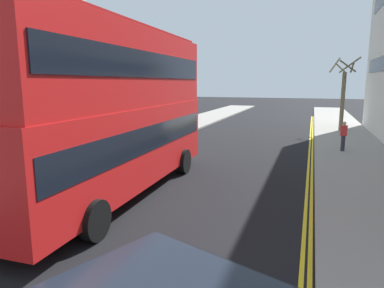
{
  "coord_description": "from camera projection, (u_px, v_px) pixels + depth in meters",
  "views": [
    {
      "loc": [
        4.25,
        0.25,
        3.84
      ],
      "look_at": [
        0.5,
        11.0,
        1.8
      ],
      "focal_mm": 32.22,
      "sensor_mm": 36.0,
      "label": 1
    }
  ],
  "objects": [
    {
      "name": "sidewalk_right",
      "position": [
        364.0,
        173.0,
        14.57
      ],
      "size": [
        4.0,
        80.0,
        0.14
      ],
      "primitive_type": "cube",
      "color": "gray",
      "rests_on": "ground"
    },
    {
      "name": "sidewalk_left",
      "position": [
        101.0,
        152.0,
        18.79
      ],
      "size": [
        4.0,
        80.0,
        0.14
      ],
      "primitive_type": "cube",
      "color": "gray",
      "rests_on": "ground"
    },
    {
      "name": "kerb_line_outer",
      "position": [
        312.0,
        182.0,
        13.4
      ],
      "size": [
        0.1,
        56.0,
        0.01
      ],
      "primitive_type": "cube",
      "color": "yellow",
      "rests_on": "ground"
    },
    {
      "name": "kerb_line_inner",
      "position": [
        307.0,
        182.0,
        13.45
      ],
      "size": [
        0.1,
        56.0,
        0.01
      ],
      "primitive_type": "cube",
      "color": "yellow",
      "rests_on": "ground"
    },
    {
      "name": "double_decker_bus_away",
      "position": [
        116.0,
        107.0,
        11.48
      ],
      "size": [
        3.01,
        10.87,
        5.64
      ],
      "color": "red",
      "rests_on": "ground"
    },
    {
      "name": "pedestrian_far",
      "position": [
        343.0,
        136.0,
        18.71
      ],
      "size": [
        0.34,
        0.22,
        1.62
      ],
      "color": "#2D2D38",
      "rests_on": "sidewalk_right"
    },
    {
      "name": "street_tree_near",
      "position": [
        343.0,
        94.0,
        26.42
      ],
      "size": [
        2.26,
        1.92,
        5.63
      ],
      "color": "#6B6047",
      "rests_on": "sidewalk_right"
    }
  ]
}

